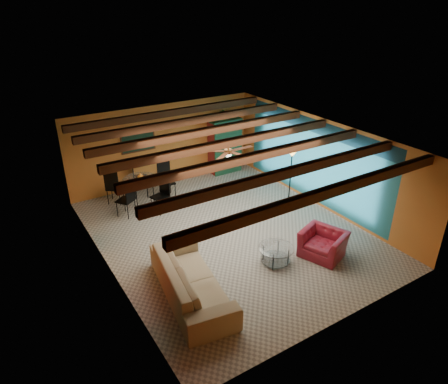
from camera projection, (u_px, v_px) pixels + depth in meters
room at (226, 150)px, 10.16m from camera, size 6.52×8.01×2.71m
sofa at (191, 280)px, 8.62m from camera, size 1.53×2.96×0.83m
armchair at (323, 244)px, 10.01m from camera, size 1.20×1.28×0.67m
coffee_table at (276, 255)px, 9.77m from camera, size 0.92×0.92×0.44m
dining_table at (141, 186)px, 12.42m from camera, size 2.23×2.23×1.14m
armoire at (224, 146)px, 14.56m from camera, size 1.09×0.54×1.90m
floor_lamp at (290, 177)px, 12.32m from camera, size 0.40×0.40×1.77m
ceiling_fan at (228, 151)px, 10.07m from camera, size 1.50×1.50×0.44m
painting at (138, 141)px, 12.97m from camera, size 1.05×0.03×0.65m
potted_plant at (224, 114)px, 14.04m from camera, size 0.50×0.46×0.46m
vase at (139, 166)px, 12.13m from camera, size 0.23×0.23×0.20m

